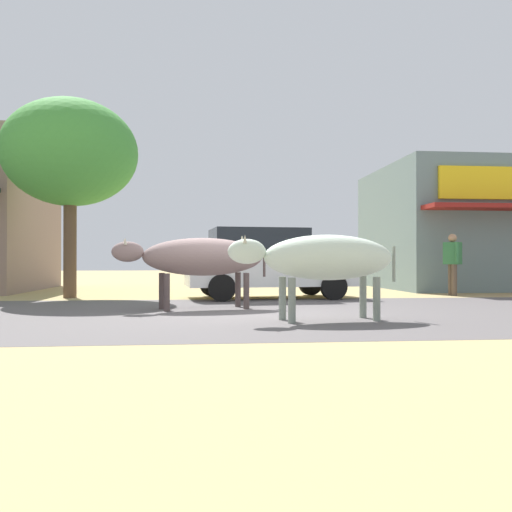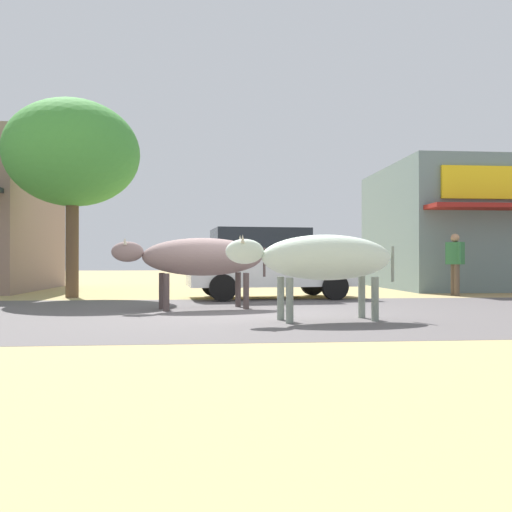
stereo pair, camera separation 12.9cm
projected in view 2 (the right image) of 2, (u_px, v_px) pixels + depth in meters
name	position (u px, v px, depth m)	size (l,w,h in m)	color
ground	(243.00, 313.00, 9.35)	(80.00, 80.00, 0.00)	tan
asphalt_road	(243.00, 313.00, 9.35)	(72.00, 6.76, 0.00)	#5B5555
storefront_right_club	(477.00, 228.00, 17.94)	(6.06, 6.42, 3.88)	slate
roadside_tree	(72.00, 154.00, 13.33)	(3.20, 3.20, 4.77)	brown
parked_hatchback_car	(268.00, 263.00, 13.11)	(4.08, 2.26, 1.64)	silver
cow_near_brown	(201.00, 257.00, 10.17)	(2.83, 1.24, 1.31)	slate
cow_far_dark	(323.00, 258.00, 8.21)	(2.61, 0.94, 1.28)	silver
pedestrian_by_shop	(455.00, 259.00, 14.03)	(0.46, 0.61, 1.58)	brown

